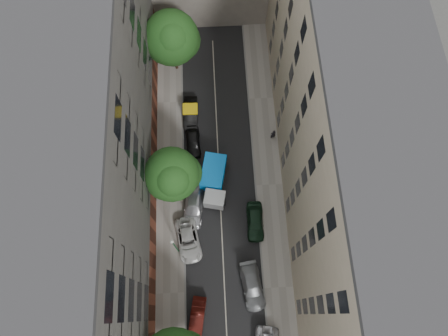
{
  "coord_description": "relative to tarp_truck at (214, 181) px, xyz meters",
  "views": [
    {
      "loc": [
        -0.18,
        -13.38,
        42.41
      ],
      "look_at": [
        0.49,
        0.06,
        6.0
      ],
      "focal_mm": 32.0,
      "sensor_mm": 36.0,
      "label": 1
    }
  ],
  "objects": [
    {
      "name": "car_right_1",
      "position": [
        3.4,
        -11.13,
        -0.75
      ],
      "size": [
        2.67,
        5.14,
        1.43
      ],
      "primitive_type": "imported",
      "rotation": [
        0.0,
        0.0,
        0.14
      ],
      "color": "slate",
      "rests_on": "ground"
    },
    {
      "name": "car_left_1",
      "position": [
        -2.2,
        -13.73,
        -0.83
      ],
      "size": [
        1.96,
        4.02,
        1.27
      ],
      "primitive_type": "imported",
      "rotation": [
        0.0,
        0.0,
        -0.17
      ],
      "color": "#4B130F",
      "rests_on": "ground"
    },
    {
      "name": "road_surface",
      "position": [
        0.6,
        -0.33,
        -1.45
      ],
      "size": [
        8.0,
        44.0,
        0.02
      ],
      "primitive_type": "cube",
      "color": "black",
      "rests_on": "ground"
    },
    {
      "name": "building_left",
      "position": [
        -10.4,
        -0.33,
        8.54
      ],
      "size": [
        8.0,
        44.0,
        20.0
      ],
      "primitive_type": "cube",
      "color": "#4B4946",
      "rests_on": "ground"
    },
    {
      "name": "tree_far",
      "position": [
        -3.9,
        15.4,
        4.22
      ],
      "size": [
        6.35,
        6.23,
        8.81
      ],
      "color": "#382619",
      "rests_on": "sidewalk_left"
    },
    {
      "name": "sidewalk_left",
      "position": [
        -4.9,
        -0.33,
        -1.39
      ],
      "size": [
        3.0,
        44.0,
        0.15
      ],
      "primitive_type": "cube",
      "color": "gray",
      "rests_on": "ground"
    },
    {
      "name": "car_right_2",
      "position": [
        4.19,
        -4.55,
        -0.72
      ],
      "size": [
        1.87,
        4.41,
        1.49
      ],
      "primitive_type": "imported",
      "rotation": [
        0.0,
        0.0,
        -0.03
      ],
      "color": "black",
      "rests_on": "ground"
    },
    {
      "name": "sidewalk_right",
      "position": [
        6.1,
        -0.33,
        -1.39
      ],
      "size": [
        3.0,
        44.0,
        0.15
      ],
      "primitive_type": "cube",
      "color": "gray",
      "rests_on": "ground"
    },
    {
      "name": "car_left_2",
      "position": [
        -2.95,
        -6.13,
        -0.77
      ],
      "size": [
        3.05,
        5.28,
        1.38
      ],
      "primitive_type": "imported",
      "rotation": [
        0.0,
        0.0,
        0.16
      ],
      "color": "silver",
      "rests_on": "ground"
    },
    {
      "name": "car_left_5",
      "position": [
        -2.36,
        8.67,
        -0.73
      ],
      "size": [
        1.62,
        4.47,
        1.46
      ],
      "primitive_type": "imported",
      "rotation": [
        0.0,
        0.0,
        -0.02
      ],
      "color": "black",
      "rests_on": "ground"
    },
    {
      "name": "building_right",
      "position": [
        11.6,
        -0.33,
        8.54
      ],
      "size": [
        8.0,
        44.0,
        20.0
      ],
      "primitive_type": "cube",
      "color": "#B8A78F",
      "rests_on": "ground"
    },
    {
      "name": "tree_mid",
      "position": [
        -3.9,
        -0.73,
        4.27
      ],
      "size": [
        5.65,
        5.43,
        8.54
      ],
      "color": "#382619",
      "rests_on": "sidewalk_left"
    },
    {
      "name": "car_left_3",
      "position": [
        -2.3,
        -2.53,
        -0.72
      ],
      "size": [
        2.81,
        5.39,
        1.49
      ],
      "primitive_type": "imported",
      "rotation": [
        0.0,
        0.0,
        -0.14
      ],
      "color": "#BABABF",
      "rests_on": "ground"
    },
    {
      "name": "ground",
      "position": [
        0.6,
        -0.33,
        -1.46
      ],
      "size": [
        120.0,
        120.0,
        0.0
      ],
      "primitive_type": "plane",
      "color": "#4C4C49",
      "rests_on": "ground"
    },
    {
      "name": "lamp_post",
      "position": [
        -4.04,
        -7.17,
        2.36
      ],
      "size": [
        0.36,
        0.36,
        5.9
      ],
      "color": "#1C6232",
      "rests_on": "sidewalk_left"
    },
    {
      "name": "pedestrian",
      "position": [
        7.0,
        5.39,
        -0.43
      ],
      "size": [
        0.73,
        0.57,
        1.76
      ],
      "primitive_type": "imported",
      "rotation": [
        0.0,
        0.0,
        3.39
      ],
      "color": "black",
      "rests_on": "sidewalk_right"
    },
    {
      "name": "tarp_truck",
      "position": [
        0.0,
        0.0,
        0.0
      ],
      "size": [
        3.36,
        6.14,
        2.66
      ],
      "rotation": [
        0.0,
        0.0,
        -0.21
      ],
      "color": "black",
      "rests_on": "ground"
    },
    {
      "name": "car_left_4",
      "position": [
        -2.2,
        5.07,
        -0.78
      ],
      "size": [
        1.78,
        4.08,
        1.37
      ],
      "primitive_type": "imported",
      "rotation": [
        0.0,
        0.0,
        0.04
      ],
      "color": "black",
      "rests_on": "ground"
    }
  ]
}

